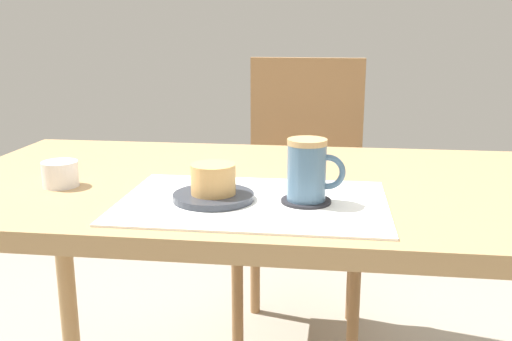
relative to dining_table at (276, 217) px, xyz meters
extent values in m
cylinder|color=tan|center=(-0.63, 0.30, -0.31)|extent=(0.05, 0.05, 0.70)
cube|color=tan|center=(0.00, 0.00, 0.06)|extent=(1.37, 0.71, 0.04)
cylinder|color=#997047|center=(0.19, 0.46, -0.45)|extent=(0.04, 0.04, 0.41)
cylinder|color=#997047|center=(-0.16, 0.46, -0.45)|extent=(0.04, 0.04, 0.41)
cylinder|color=#997047|center=(0.20, 0.81, -0.45)|extent=(0.04, 0.04, 0.41)
cylinder|color=#997047|center=(-0.15, 0.82, -0.45)|extent=(0.04, 0.04, 0.41)
cube|color=#997047|center=(0.02, 0.64, -0.23)|extent=(0.43, 0.43, 0.04)
cube|color=#997047|center=(0.03, 0.83, 0.04)|extent=(0.39, 0.04, 0.50)
cube|color=white|center=(-0.03, -0.16, 0.08)|extent=(0.47, 0.32, 0.00)
cylinder|color=#333842|center=(-0.10, -0.16, 0.09)|extent=(0.15, 0.15, 0.01)
cylinder|color=#E0A860|center=(-0.10, -0.16, 0.12)|extent=(0.08, 0.08, 0.05)
cylinder|color=#232328|center=(0.07, -0.16, 0.09)|extent=(0.09, 0.09, 0.00)
cylinder|color=slate|center=(0.07, -0.16, 0.14)|extent=(0.07, 0.07, 0.10)
cylinder|color=tan|center=(0.07, -0.16, 0.19)|extent=(0.07, 0.07, 0.01)
torus|color=slate|center=(0.10, -0.16, 0.14)|extent=(0.06, 0.01, 0.06)
cylinder|color=white|center=(-0.42, -0.10, 0.10)|extent=(0.07, 0.07, 0.05)
camera|label=1|loc=(0.11, -1.12, 0.39)|focal=40.00mm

